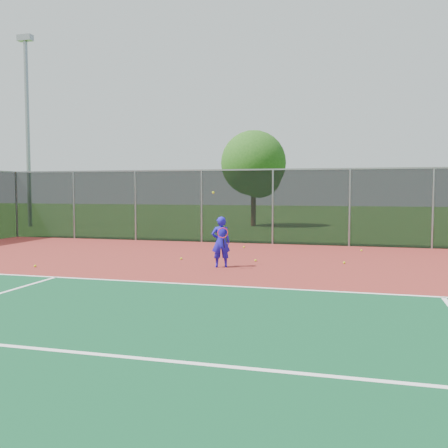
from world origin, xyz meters
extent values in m
plane|color=#265017|center=(0.00, 0.00, 0.00)|extent=(120.00, 120.00, 0.00)
cube|color=maroon|center=(0.00, 2.00, 0.01)|extent=(30.00, 20.00, 0.02)
cube|color=white|center=(2.00, 3.00, 0.03)|extent=(22.00, 0.10, 0.00)
cube|color=black|center=(0.00, 12.00, 1.52)|extent=(30.00, 0.04, 3.00)
cube|color=gray|center=(0.00, 12.00, 3.02)|extent=(30.00, 0.06, 0.06)
imported|color=#1C14C4|center=(-3.44, 5.68, 0.74)|extent=(0.61, 0.50, 1.44)
cylinder|color=black|center=(-3.29, 5.43, 0.73)|extent=(0.03, 0.15, 0.27)
torus|color=#A51414|center=(-3.29, 5.33, 1.03)|extent=(0.30, 0.13, 0.29)
sphere|color=#BDCD17|center=(-3.69, 5.78, 2.14)|extent=(0.07, 0.07, 0.07)
sphere|color=#BDCD17|center=(-3.81, 10.36, 0.06)|extent=(0.07, 0.07, 0.07)
sphere|color=#BDCD17|center=(-2.70, 7.01, 0.06)|extent=(0.07, 0.07, 0.07)
sphere|color=#BDCD17|center=(0.45, 10.44, 0.06)|extent=(0.07, 0.07, 0.07)
sphere|color=#BDCD17|center=(-5.04, 6.81, 0.06)|extent=(0.07, 0.07, 0.07)
sphere|color=#BDCD17|center=(-8.53, 4.31, 0.06)|extent=(0.07, 0.07, 0.07)
sphere|color=#BDCD17|center=(-0.07, 7.24, 0.06)|extent=(0.07, 0.07, 0.07)
cylinder|color=gray|center=(-18.68, 17.98, 5.45)|extent=(0.24, 0.24, 10.89)
cube|color=gray|center=(-18.68, 17.98, 11.07)|extent=(0.90, 0.40, 0.35)
cylinder|color=#381F14|center=(-5.76, 21.64, 1.10)|extent=(0.30, 0.30, 2.20)
sphere|color=#1E4B14|center=(-5.76, 21.64, 3.79)|extent=(3.91, 3.91, 3.91)
sphere|color=#1E4B14|center=(-5.36, 21.34, 3.06)|extent=(2.69, 2.69, 2.69)
camera|label=1|loc=(0.26, -7.86, 2.23)|focal=40.00mm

